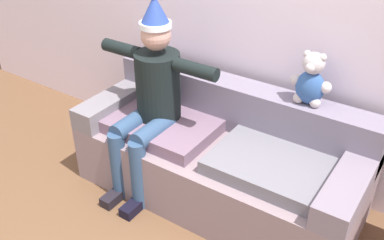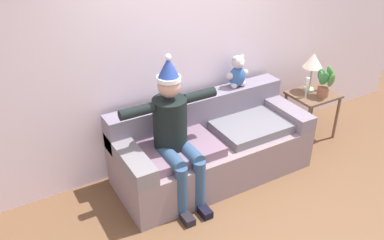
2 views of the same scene
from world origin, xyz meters
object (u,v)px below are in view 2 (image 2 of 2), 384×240
table_lamp (313,62)px  potted_plant (325,81)px  teddy_bear (238,73)px  side_table (312,101)px  person_seated (175,131)px  candle_short (322,79)px  couch (211,147)px  candle_tall (307,85)px

table_lamp → potted_plant: size_ratio=1.23×
teddy_bear → side_table: size_ratio=0.62×
person_seated → candle_short: size_ratio=6.68×
side_table → potted_plant: size_ratio=1.52×
couch → table_lamp: size_ratio=4.35×
potted_plant → candle_tall: potted_plant is taller
couch → table_lamp: table_lamp is taller
couch → candle_tall: bearing=0.8°
side_table → candle_short: bearing=14.2°
teddy_bear → candle_tall: size_ratio=1.49×
person_seated → teddy_bear: bearing=22.7°
table_lamp → candle_tall: (-0.17, -0.12, -0.22)m
table_lamp → candle_tall: bearing=-145.3°
candle_tall → candle_short: bearing=10.7°
candle_tall → candle_short: size_ratio=1.10×
potted_plant → teddy_bear: bearing=162.0°
candle_tall → candle_short: candle_tall is taller
couch → candle_short: couch is taller
potted_plant → candle_tall: 0.22m
table_lamp → potted_plant: (0.03, -0.20, -0.18)m
couch → teddy_bear: teddy_bear is taller
person_seated → teddy_bear: person_seated is taller
person_seated → side_table: (2.07, 0.20, -0.28)m
side_table → person_seated: bearing=-174.5°
candle_short → potted_plant: bearing=-128.9°
couch → candle_tall: size_ratio=8.40×
candle_tall → candle_short: 0.32m
potted_plant → candle_tall: bearing=156.0°
couch → candle_short: size_ratio=9.26×
person_seated → candle_short: (2.23, 0.24, -0.03)m
side_table → potted_plant: (0.04, -0.11, 0.30)m
teddy_bear → candle_short: teddy_bear is taller
candle_short → side_table: bearing=-165.8°
person_seated → potted_plant: (2.11, 0.09, 0.02)m
candle_short → teddy_bear: bearing=170.5°
table_lamp → teddy_bear: bearing=172.2°
teddy_bear → candle_tall: 0.94m
potted_plant → candle_short: size_ratio=1.73×
side_table → potted_plant: bearing=-70.0°
teddy_bear → table_lamp: teddy_bear is taller
couch → side_table: bearing=1.4°
couch → candle_tall: candle_tall is taller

